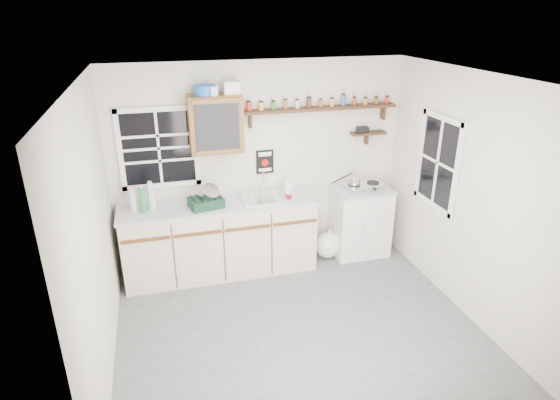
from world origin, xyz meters
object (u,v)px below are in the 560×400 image
Objects in this scene: right_cabinet at (359,220)px; spice_shelf at (319,108)px; main_cabinet at (220,238)px; upper_cabinet at (216,124)px; dish_rack at (207,200)px; hotplate at (364,186)px.

spice_shelf is at bearing 160.88° from right_cabinet.
main_cabinet is at bearing -179.21° from right_cabinet.
upper_cabinet is at bearing -176.86° from spice_shelf.
main_cabinet is at bearing 19.55° from dish_rack.
upper_cabinet reaches higher than right_cabinet.
hotplate is (0.56, -0.21, -0.99)m from spice_shelf.
dish_rack is (-1.43, -0.30, -0.92)m from spice_shelf.
hotplate is (1.85, 0.01, 0.48)m from main_cabinet.
dish_rack is at bearing -176.75° from right_cabinet.
hotplate is at bearing -4.36° from upper_cabinet.
spice_shelf is 1.73m from dish_rack.
spice_shelf reaches higher than dish_rack.
main_cabinet reaches higher than right_cabinet.
right_cabinet is at bearing -19.12° from spice_shelf.
spice_shelf is 4.55× the size of dish_rack.
right_cabinet is 0.48× the size of spice_shelf.
hotplate reaches higher than main_cabinet.
main_cabinet is 1.21× the size of spice_shelf.
upper_cabinet reaches higher than hotplate.
right_cabinet is at bearing 0.79° from main_cabinet.
hotplate is at bearing -50.87° from right_cabinet.
dish_rack reaches higher than hotplate.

